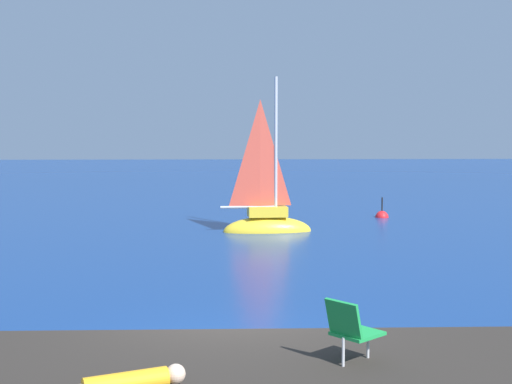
# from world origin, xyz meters

# --- Properties ---
(ground_plane) EXTENTS (160.00, 160.00, 0.00)m
(ground_plane) POSITION_xyz_m (0.00, 0.00, 0.00)
(ground_plane) COLOR navy
(boulder_seaward) EXTENTS (1.78, 1.92, 1.11)m
(boulder_seaward) POSITION_xyz_m (-0.10, -0.71, 0.00)
(boulder_seaward) COLOR #2B2B20
(boulder_seaward) RESTS_ON ground
(boulder_inland) EXTENTS (1.55, 1.40, 0.94)m
(boulder_inland) POSITION_xyz_m (-1.21, -0.72, 0.00)
(boulder_inland) COLOR #282827
(boulder_inland) RESTS_ON ground
(sailboat_near) EXTENTS (3.34, 1.34, 6.11)m
(sailboat_near) POSITION_xyz_m (1.40, 14.22, 0.33)
(sailboat_near) COLOR yellow
(sailboat_near) RESTS_ON ground
(beach_chair) EXTENTS (0.76, 0.75, 0.80)m
(beach_chair) POSITION_xyz_m (1.40, -2.70, 1.27)
(beach_chair) COLOR green
(beach_chair) RESTS_ON shore_ledge
(marker_buoy) EXTENTS (0.56, 0.56, 1.13)m
(marker_buoy) POSITION_xyz_m (6.49, 18.18, 0.01)
(marker_buoy) COLOR red
(marker_buoy) RESTS_ON ground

